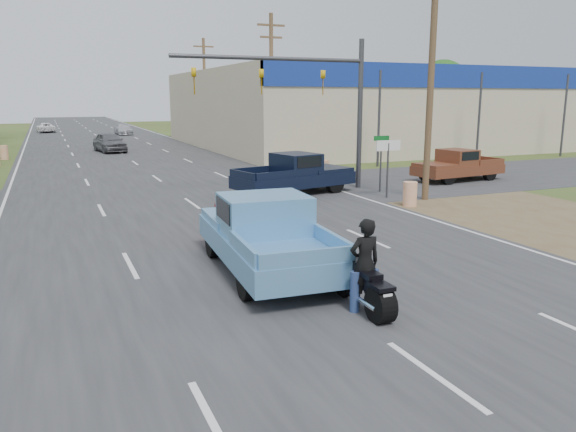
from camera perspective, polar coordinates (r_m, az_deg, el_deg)
name	(u,v)px	position (r m, az deg, el deg)	size (l,w,h in m)	color
ground	(433,376)	(9.55, 14.56, -15.43)	(200.00, 200.00, 0.00)	#38441B
main_road	(120,153)	(47.12, -16.67, 6.19)	(15.00, 180.00, 0.02)	#2D2D30
cross_road	(181,196)	(25.56, -10.78, 2.01)	(120.00, 10.00, 0.02)	#2D2D30
dirt_verge	(503,209)	(23.71, 20.97, 0.64)	(8.00, 18.00, 0.01)	brown
big_box_store	(447,108)	(59.69, 15.82, 10.53)	(50.00, 28.10, 6.60)	#B7A88C
utility_pole_1	(431,73)	(24.62, 14.35, 13.89)	(2.00, 0.28, 10.00)	#4C3823
utility_pole_2	(271,83)	(40.45, -1.70, 13.35)	(2.00, 0.28, 10.00)	#4C3823
utility_pole_3	(205,87)	(57.57, -8.45, 12.81)	(2.00, 0.28, 10.00)	#4C3823
tree_3	(442,86)	(97.55, 15.41, 12.63)	(8.40, 8.40, 10.40)	#422D19
tree_5	(248,89)	(107.60, -4.11, 12.75)	(7.98, 7.98, 9.88)	#422D19
barrel_0	(410,194)	(23.23, 12.29, 2.19)	(0.56, 0.56, 1.00)	orange
barrel_1	(324,169)	(30.64, 3.68, 4.75)	(0.56, 0.56, 1.00)	orange
barrel_3	(4,153)	(44.87, -26.89, 5.77)	(0.56, 0.56, 1.00)	orange
lane_sign	(388,155)	(24.79, 10.13, 6.15)	(1.20, 0.08, 2.52)	#3F3F44
street_name_sign	(381,158)	(26.40, 9.42, 5.88)	(0.80, 0.08, 2.61)	#3F3F44
signal_mast	(309,87)	(26.13, 2.18, 12.98)	(9.12, 0.40, 7.00)	#3F3F44
red_convertible	(255,223)	(16.71, -3.36, -0.71)	(1.42, 4.07, 1.34)	#A90708
motorcycle	(366,288)	(11.65, 7.89, -7.24)	(0.71, 2.31, 1.18)	black
rider	(365,268)	(11.58, 7.79, -5.24)	(0.68, 0.44, 1.86)	black
blue_pickup	(264,233)	(14.15, -2.43, -1.71)	(2.67, 6.05, 1.96)	black
navy_pickup	(296,173)	(25.63, 0.86, 4.35)	(5.94, 3.33, 1.86)	black
brown_pickup	(457,165)	(30.97, 16.75, 4.98)	(5.19, 2.46, 1.66)	black
distant_car_grey	(110,142)	(47.80, -17.68, 7.15)	(1.87, 4.65, 1.59)	#57575C
distant_car_silver	(123,130)	(69.89, -16.38, 8.43)	(1.71, 4.21, 1.22)	#BBBBC1
distant_car_white	(46,128)	(77.65, -23.40, 8.23)	(1.97, 4.28, 1.19)	white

